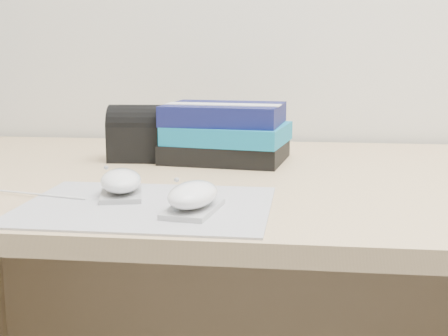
# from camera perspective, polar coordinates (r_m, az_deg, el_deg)

# --- Properties ---
(desk) EXTENTS (1.60, 0.80, 0.73)m
(desk) POSITION_cam_1_polar(r_m,az_deg,el_deg) (1.23, 6.93, -10.83)
(desk) COLOR tan
(desk) RESTS_ON ground
(mousepad) EXTENTS (0.35, 0.27, 0.00)m
(mousepad) POSITION_cam_1_polar(r_m,az_deg,el_deg) (0.88, -7.12, -3.44)
(mousepad) COLOR gray
(mousepad) RESTS_ON desk
(mouse_rear) EXTENTS (0.09, 0.12, 0.05)m
(mouse_rear) POSITION_cam_1_polar(r_m,az_deg,el_deg) (0.94, -9.40, -1.35)
(mouse_rear) COLOR #9B9B9D
(mouse_rear) RESTS_ON mousepad
(mouse_front) EXTENTS (0.08, 0.12, 0.05)m
(mouse_front) POSITION_cam_1_polar(r_m,az_deg,el_deg) (0.83, -2.86, -2.67)
(mouse_front) COLOR #B0B0B3
(mouse_front) RESTS_ON mousepad
(usb_cable) EXTENTS (0.23, 0.06, 0.00)m
(usb_cable) POSITION_cam_1_polar(r_m,az_deg,el_deg) (0.99, -18.26, -2.14)
(usb_cable) COLOR white
(usb_cable) RESTS_ON mousepad
(book_stack) EXTENTS (0.25, 0.21, 0.11)m
(book_stack) POSITION_cam_1_polar(r_m,az_deg,el_deg) (1.23, 0.18, 3.24)
(book_stack) COLOR black
(book_stack) RESTS_ON desk
(pouch) EXTENTS (0.13, 0.09, 0.11)m
(pouch) POSITION_cam_1_polar(r_m,az_deg,el_deg) (1.24, -7.63, 3.14)
(pouch) COLOR black
(pouch) RESTS_ON desk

